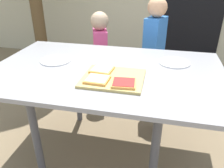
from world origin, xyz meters
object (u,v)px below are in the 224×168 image
object	(u,v)px
child_right	(154,48)
plate_white_left	(56,60)
cutting_board	(113,78)
pizza_slice_far_left	(102,70)
dining_table	(106,78)
pizza_slice_near_right	(124,83)
child_left	(100,50)
pizza_slice_near_left	(98,79)
plate_white_right	(174,62)

from	to	relation	value
child_right	plate_white_left	bearing A→B (deg)	-133.08
cutting_board	pizza_slice_far_left	bearing A→B (deg)	140.46
dining_table	child_right	bearing A→B (deg)	70.27
pizza_slice_far_left	pizza_slice_near_right	xyz separation A→B (m)	(0.17, -0.16, 0.00)
pizza_slice_far_left	child_left	distance (m)	1.00
cutting_board	pizza_slice_near_right	size ratio (longest dim) A/B	2.52
cutting_board	child_left	size ratio (longest dim) A/B	0.38
pizza_slice_far_left	child_right	xyz separation A→B (m)	(0.29, 0.85, -0.11)
pizza_slice_far_left	pizza_slice_near_right	distance (m)	0.23
child_right	pizza_slice_near_left	bearing A→B (deg)	-105.42
pizza_slice_far_left	plate_white_right	size ratio (longest dim) A/B	0.66
dining_table	pizza_slice_near_left	size ratio (longest dim) A/B	11.01
cutting_board	plate_white_right	world-z (taller)	cutting_board
pizza_slice_far_left	plate_white_right	distance (m)	0.54
pizza_slice_near_right	plate_white_right	distance (m)	0.52
pizza_slice_near_left	pizza_slice_near_right	world-z (taller)	same
pizza_slice_near_right	child_left	world-z (taller)	child_left
pizza_slice_near_left	child_left	size ratio (longest dim) A/B	0.15
plate_white_left	child_right	world-z (taller)	child_right
cutting_board	plate_white_left	bearing A→B (deg)	156.60
pizza_slice_far_left	pizza_slice_near_left	bearing A→B (deg)	-83.84
cutting_board	plate_white_right	bearing A→B (deg)	43.80
dining_table	pizza_slice_far_left	size ratio (longest dim) A/B	10.63
child_right	cutting_board	bearing A→B (deg)	-102.15
child_right	pizza_slice_far_left	bearing A→B (deg)	-108.80
pizza_slice_near_left	plate_white_right	distance (m)	0.61
cutting_board	child_right	bearing A→B (deg)	77.85
pizza_slice_far_left	pizza_slice_near_left	xyz separation A→B (m)	(0.02, -0.14, 0.00)
plate_white_left	pizza_slice_near_left	bearing A→B (deg)	-34.44
pizza_slice_near_right	child_right	xyz separation A→B (m)	(0.12, 1.01, -0.11)
child_left	child_right	distance (m)	0.58
pizza_slice_near_right	child_right	world-z (taller)	child_right
pizza_slice_near_right	child_right	distance (m)	1.02
child_left	plate_white_right	bearing A→B (deg)	-42.35
dining_table	pizza_slice_near_right	size ratio (longest dim) A/B	10.67
plate_white_left	plate_white_right	size ratio (longest dim) A/B	1.00
cutting_board	child_left	world-z (taller)	child_left
cutting_board	pizza_slice_near_right	distance (m)	0.12
plate_white_right	child_left	world-z (taller)	child_left
pizza_slice_near_right	child_left	xyz separation A→B (m)	(-0.44, 1.10, -0.20)
pizza_slice_far_left	plate_white_left	bearing A→B (deg)	161.21
pizza_slice_near_right	pizza_slice_near_left	bearing A→B (deg)	175.06
pizza_slice_near_right	plate_white_left	distance (m)	0.62
cutting_board	child_left	distance (m)	1.10
pizza_slice_far_left	child_left	size ratio (longest dim) A/B	0.15
cutting_board	pizza_slice_far_left	xyz separation A→B (m)	(-0.09, 0.07, 0.02)
plate_white_left	child_right	bearing A→B (deg)	46.92
cutting_board	plate_white_right	size ratio (longest dim) A/B	1.67
pizza_slice_near_left	plate_white_right	xyz separation A→B (m)	(0.44, 0.42, -0.02)
cutting_board	pizza_slice_far_left	world-z (taller)	pizza_slice_far_left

